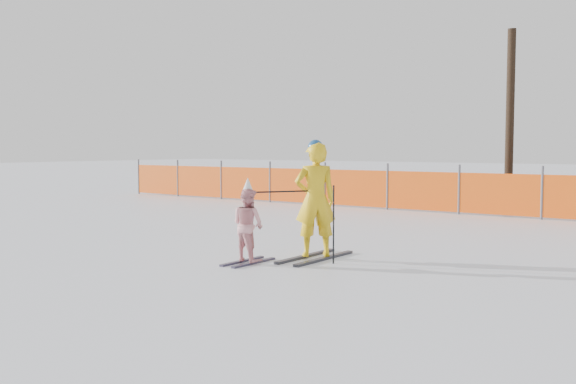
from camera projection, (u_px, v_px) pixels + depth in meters
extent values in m
plane|color=white|center=(268.00, 262.00, 9.44)|extent=(120.00, 120.00, 0.00)
cube|color=black|center=(306.00, 256.00, 9.79)|extent=(0.09, 1.50, 0.04)
cube|color=black|center=(325.00, 258.00, 9.59)|extent=(0.09, 1.50, 0.04)
imported|color=yellow|center=(315.00, 200.00, 9.63)|extent=(0.73, 0.73, 1.71)
sphere|color=navy|center=(315.00, 147.00, 9.58)|extent=(0.22, 0.22, 0.22)
cube|color=black|center=(242.00, 261.00, 9.39)|extent=(0.09, 0.93, 0.03)
cube|color=black|center=(254.00, 263.00, 9.26)|extent=(0.09, 0.93, 0.03)
imported|color=pink|center=(248.00, 225.00, 9.29)|extent=(0.56, 0.46, 1.06)
cone|color=white|center=(248.00, 186.00, 9.25)|extent=(0.19, 0.19, 0.24)
cylinder|color=black|center=(334.00, 225.00, 9.23)|extent=(0.02, 0.02, 1.14)
cylinder|color=black|center=(282.00, 192.00, 9.44)|extent=(0.47, 0.69, 0.02)
cylinder|color=#595960|center=(139.00, 177.00, 23.13)|extent=(0.06, 0.06, 1.25)
cylinder|color=#595960|center=(178.00, 178.00, 21.95)|extent=(0.06, 0.06, 1.25)
cylinder|color=#595960|center=(221.00, 180.00, 20.77)|extent=(0.06, 0.06, 1.25)
cylinder|color=#595960|center=(270.00, 182.00, 19.59)|extent=(0.06, 0.06, 1.25)
cylinder|color=#595960|center=(325.00, 184.00, 18.42)|extent=(0.06, 0.06, 1.25)
cylinder|color=#595960|center=(387.00, 187.00, 17.24)|extent=(0.06, 0.06, 1.25)
cylinder|color=#595960|center=(459.00, 189.00, 16.06)|extent=(0.06, 0.06, 1.25)
cylinder|color=#595960|center=(542.00, 193.00, 14.88)|extent=(0.06, 0.06, 1.25)
cube|color=#FD580D|center=(347.00, 188.00, 17.99)|extent=(17.46, 0.02, 1.00)
cylinder|color=black|center=(510.00, 121.00, 16.69)|extent=(0.21, 0.21, 4.74)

